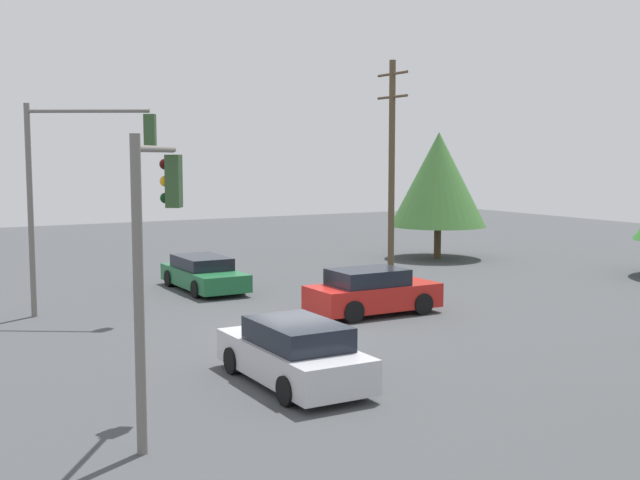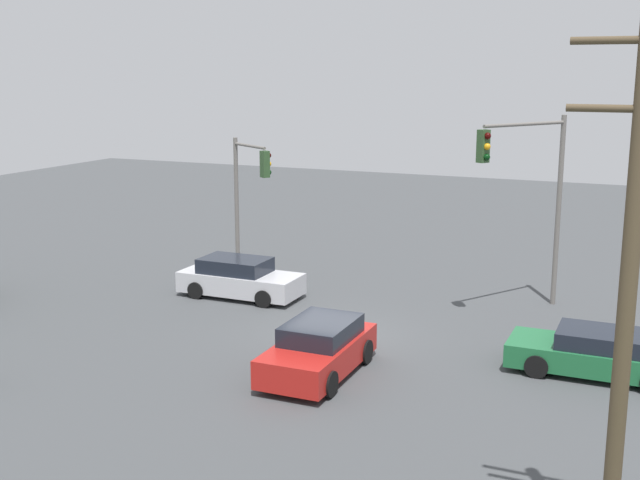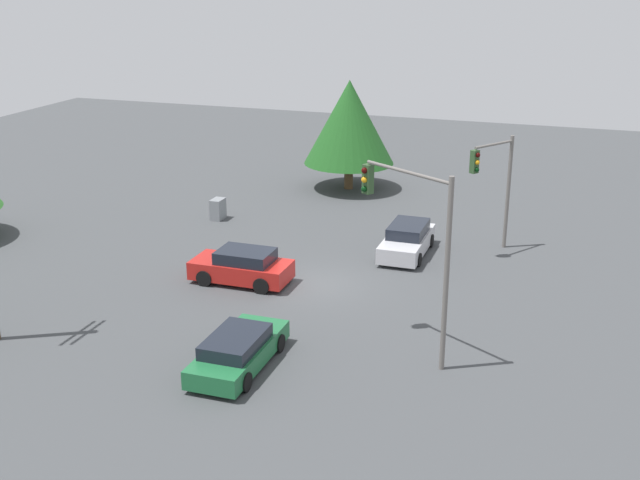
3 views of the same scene
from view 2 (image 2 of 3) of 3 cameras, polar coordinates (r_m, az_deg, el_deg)
name	(u,v)px [view 2 (image 2 of 3)]	position (r m, az deg, el deg)	size (l,w,h in m)	color
ground_plane	(334,336)	(25.58, 1.01, -6.87)	(80.00, 80.00, 0.00)	#424447
sedan_green	(599,353)	(23.57, 19.24, -7.62)	(4.77, 2.00, 1.28)	#1E6638
sedan_silver	(239,279)	(29.89, -5.75, -2.74)	(4.53, 1.95, 1.46)	silver
sedan_red	(319,349)	(22.32, -0.09, -7.77)	(2.03, 4.27, 1.49)	red
traffic_signal_main	(249,183)	(33.20, -5.10, 4.09)	(2.42, 1.70, 5.51)	slate
traffic_signal_cross	(531,180)	(28.12, 14.79, 4.15)	(2.34, 3.60, 6.76)	slate
utility_pole_tall	(628,289)	(13.38, 21.06, -3.25)	(2.20, 0.28, 9.30)	brown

